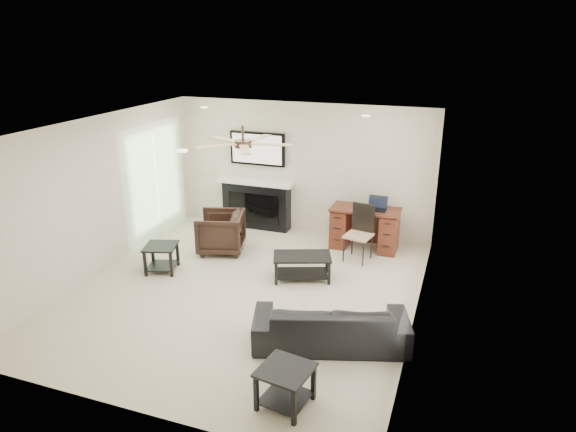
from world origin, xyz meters
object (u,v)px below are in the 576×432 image
object	(u,v)px
fireplace_unit	(256,181)
coffee_table	(302,267)
sofa	(331,324)
armchair	(221,232)
desk	(365,228)

from	to	relation	value
fireplace_unit	coffee_table	bearing A→B (deg)	-49.84
sofa	coffee_table	world-z (taller)	sofa
armchair	fireplace_unit	world-z (taller)	fireplace_unit
coffee_table	desk	size ratio (longest dim) A/B	0.74
sofa	fireplace_unit	distance (m)	4.31
coffee_table	desk	distance (m)	1.69
coffee_table	desk	bearing A→B (deg)	45.97
sofa	fireplace_unit	bearing A→B (deg)	-71.82
armchair	desk	size ratio (longest dim) A/B	0.65
armchair	desk	xyz separation A→B (m)	(2.38, 0.99, 0.02)
armchair	coffee_table	bearing A→B (deg)	55.76
sofa	coffee_table	size ratio (longest dim) A/B	2.14
coffee_table	fireplace_unit	xyz separation A→B (m)	(-1.57, 1.86, 0.75)
sofa	desk	size ratio (longest dim) A/B	1.58
sofa	desk	bearing A→B (deg)	-103.25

